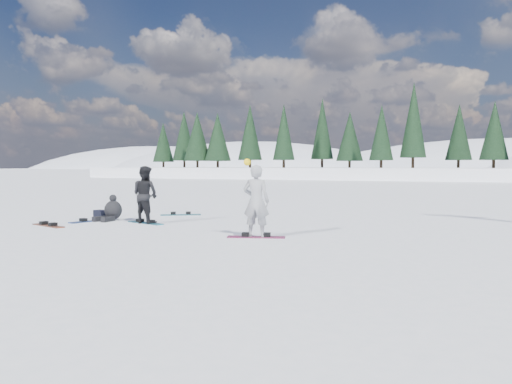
{
  "coord_description": "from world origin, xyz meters",
  "views": [
    {
      "loc": [
        7.21,
        -12.82,
        1.88
      ],
      "look_at": [
        1.77,
        0.52,
        1.1
      ],
      "focal_mm": 35.0,
      "sensor_mm": 36.0,
      "label": 1
    }
  ],
  "objects_px": {
    "snowboard_loose_a": "(91,221)",
    "gear_bag": "(101,214)",
    "seated_rider": "(112,210)",
    "snowboarder_woman": "(256,201)",
    "snowboard_loose_c": "(181,215)",
    "snowboarder_man": "(145,195)",
    "snowboard_loose_b": "(48,226)"
  },
  "relations": [
    {
      "from": "snowboard_loose_a",
      "to": "gear_bag",
      "type": "bearing_deg",
      "value": 38.01
    },
    {
      "from": "seated_rider",
      "to": "snowboard_loose_a",
      "type": "height_order",
      "value": "seated_rider"
    },
    {
      "from": "seated_rider",
      "to": "snowboard_loose_a",
      "type": "bearing_deg",
      "value": -118.74
    },
    {
      "from": "gear_bag",
      "to": "snowboard_loose_a",
      "type": "distance_m",
      "value": 0.91
    },
    {
      "from": "seated_rider",
      "to": "snowboarder_woman",
      "type": "bearing_deg",
      "value": -12.68
    },
    {
      "from": "snowboard_loose_a",
      "to": "snowboard_loose_c",
      "type": "distance_m",
      "value": 3.4
    },
    {
      "from": "snowboarder_man",
      "to": "snowboard_loose_c",
      "type": "bearing_deg",
      "value": -74.72
    },
    {
      "from": "gear_bag",
      "to": "seated_rider",
      "type": "bearing_deg",
      "value": -20.09
    },
    {
      "from": "seated_rider",
      "to": "snowboard_loose_b",
      "type": "height_order",
      "value": "seated_rider"
    },
    {
      "from": "snowboard_loose_a",
      "to": "snowboard_loose_c",
      "type": "xyz_separation_m",
      "value": [
        1.69,
        2.95,
        0.0
      ]
    },
    {
      "from": "snowboard_loose_a",
      "to": "snowboarder_woman",
      "type": "bearing_deg",
      "value": -83.3
    },
    {
      "from": "snowboarder_woman",
      "to": "snowboard_loose_c",
      "type": "xyz_separation_m",
      "value": [
        -4.8,
        4.29,
        -0.94
      ]
    },
    {
      "from": "snowboarder_woman",
      "to": "snowboard_loose_b",
      "type": "height_order",
      "value": "snowboarder_woman"
    },
    {
      "from": "snowboarder_man",
      "to": "snowboard_loose_b",
      "type": "distance_m",
      "value": 3.06
    },
    {
      "from": "snowboard_loose_b",
      "to": "snowboard_loose_c",
      "type": "height_order",
      "value": "same"
    },
    {
      "from": "seated_rider",
      "to": "snowboard_loose_a",
      "type": "distance_m",
      "value": 0.78
    },
    {
      "from": "snowboarder_woman",
      "to": "snowboarder_man",
      "type": "relative_size",
      "value": 1.11
    },
    {
      "from": "snowboarder_woman",
      "to": "snowboard_loose_a",
      "type": "height_order",
      "value": "snowboarder_woman"
    },
    {
      "from": "gear_bag",
      "to": "snowboard_loose_c",
      "type": "height_order",
      "value": "gear_bag"
    },
    {
      "from": "snowboarder_woman",
      "to": "snowboarder_man",
      "type": "height_order",
      "value": "snowboarder_woman"
    },
    {
      "from": "gear_bag",
      "to": "snowboarder_woman",
      "type": "bearing_deg",
      "value": -17.92
    },
    {
      "from": "snowboarder_man",
      "to": "seated_rider",
      "type": "relative_size",
      "value": 1.75
    },
    {
      "from": "snowboard_loose_a",
      "to": "seated_rider",
      "type": "bearing_deg",
      "value": -15.31
    },
    {
      "from": "snowboarder_woman",
      "to": "snowboarder_man",
      "type": "distance_m",
      "value": 4.78
    },
    {
      "from": "seated_rider",
      "to": "snowboard_loose_c",
      "type": "relative_size",
      "value": 0.7
    },
    {
      "from": "seated_rider",
      "to": "snowboard_loose_a",
      "type": "relative_size",
      "value": 0.7
    },
    {
      "from": "seated_rider",
      "to": "snowboard_loose_b",
      "type": "bearing_deg",
      "value": -104.7
    },
    {
      "from": "snowboarder_woman",
      "to": "snowboard_loose_a",
      "type": "relative_size",
      "value": 1.36
    },
    {
      "from": "snowboard_loose_a",
      "to": "snowboard_loose_c",
      "type": "bearing_deg",
      "value": -11.48
    },
    {
      "from": "seated_rider",
      "to": "snowboard_loose_b",
      "type": "xyz_separation_m",
      "value": [
        -0.75,
        -2.1,
        -0.32
      ]
    },
    {
      "from": "gear_bag",
      "to": "snowboard_loose_b",
      "type": "bearing_deg",
      "value": -91.27
    },
    {
      "from": "snowboarder_woman",
      "to": "gear_bag",
      "type": "height_order",
      "value": "snowboarder_woman"
    }
  ]
}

